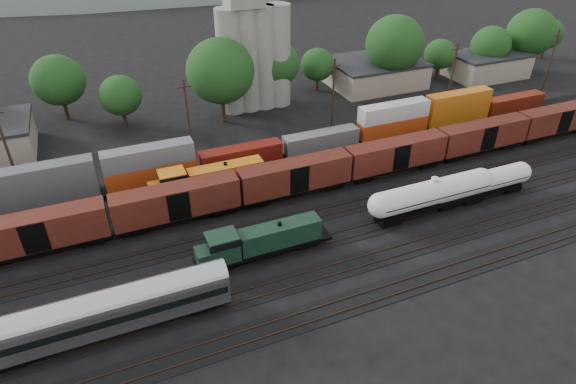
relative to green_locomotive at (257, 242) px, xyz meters
name	(u,v)px	position (x,y,z in m)	size (l,w,h in m)	color
ground	(327,212)	(11.08, 5.00, -2.34)	(600.00, 600.00, 0.00)	black
tracks	(327,212)	(11.08, 5.00, -2.30)	(180.00, 33.20, 0.20)	black
green_locomotive	(257,242)	(0.00, 0.00, 0.00)	(15.40, 2.72, 4.08)	black
tank_car_a	(432,194)	(23.03, 0.00, 0.46)	(18.11, 3.24, 4.75)	white
tank_car_b	(481,183)	(30.71, 0.00, 0.15)	(15.92, 2.85, 4.17)	white
passenger_coach	(106,312)	(-15.89, -5.00, 0.73)	(21.99, 2.71, 4.99)	silver
orange_locomotive	(205,179)	(-1.79, 15.00, 0.05)	(16.73, 2.79, 4.18)	black
boxcar_string	(396,154)	(24.30, 10.00, 0.77)	(169.00, 2.90, 4.20)	black
container_wall	(183,163)	(-3.60, 20.00, 0.39)	(160.00, 2.60, 5.80)	black
grain_silo	(253,47)	(14.37, 41.00, 8.91)	(13.40, 5.00, 29.00)	gray
industrial_sheds	(273,93)	(17.71, 40.25, 0.21)	(119.38, 17.26, 5.10)	#9E937F
tree_band	(204,73)	(5.22, 40.94, 5.46)	(162.70, 22.18, 14.46)	black
utility_poles	(264,105)	(11.08, 27.00, 3.87)	(122.20, 0.36, 12.00)	black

